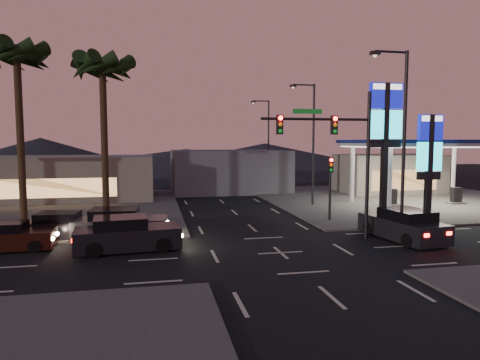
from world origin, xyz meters
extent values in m
plane|color=black|center=(0.00, 0.00, 0.00)|extent=(140.00, 140.00, 0.00)
cube|color=#47443F|center=(16.00, 16.00, 0.06)|extent=(24.00, 24.00, 0.12)
cube|color=#47443F|center=(-16.00, 16.00, 0.06)|extent=(24.00, 24.00, 0.12)
cylinder|color=silver|center=(11.00, 9.00, 2.50)|extent=(0.36, 0.36, 5.00)
cylinder|color=silver|center=(11.00, 15.00, 2.50)|extent=(0.36, 0.36, 5.00)
cylinder|color=silver|center=(21.00, 15.00, 2.50)|extent=(0.36, 0.36, 5.00)
cube|color=silver|center=(16.00, 12.00, 5.20)|extent=(12.00, 8.00, 0.50)
cube|color=white|center=(16.00, 12.00, 4.90)|extent=(11.60, 7.60, 0.06)
cube|color=navy|center=(16.00, 12.00, 5.35)|extent=(12.20, 8.20, 0.25)
cube|color=black|center=(13.00, 12.00, 0.80)|extent=(0.80, 0.50, 1.40)
cube|color=black|center=(19.00, 12.00, 0.80)|extent=(0.80, 0.50, 1.40)
cube|color=#726B5B|center=(18.00, 21.00, 2.00)|extent=(10.00, 6.00, 4.00)
cube|color=black|center=(8.50, 5.50, 4.50)|extent=(0.35, 0.35, 9.00)
cube|color=#0D1196|center=(8.50, 5.50, 8.20)|extent=(2.20, 0.30, 1.60)
cube|color=white|center=(8.50, 5.50, 8.75)|extent=(1.98, 0.32, 0.35)
cube|color=#1AF0FE|center=(8.50, 5.50, 6.40)|extent=(2.20, 0.30, 1.80)
cube|color=black|center=(8.50, 5.50, 5.20)|extent=(2.09, 0.28, 0.50)
cube|color=black|center=(11.00, 4.50, 3.50)|extent=(0.35, 0.35, 7.00)
cube|color=#0D1196|center=(11.00, 4.50, 6.20)|extent=(1.60, 0.30, 1.60)
cube|color=white|center=(11.00, 4.50, 6.75)|extent=(1.44, 0.32, 0.35)
cube|color=#1AF0FE|center=(11.00, 4.50, 4.40)|extent=(1.60, 0.30, 1.80)
cube|color=black|center=(11.00, 4.50, 3.20)|extent=(1.52, 0.28, 0.50)
cylinder|color=black|center=(5.50, 2.00, 4.00)|extent=(0.20, 0.20, 8.00)
cylinder|color=black|center=(2.50, 2.00, 6.50)|extent=(6.00, 0.14, 0.14)
cube|color=#0C3F14|center=(2.00, 2.00, 6.90)|extent=(1.60, 0.05, 0.25)
cube|color=black|center=(3.50, 2.00, 6.20)|extent=(0.32, 0.25, 1.00)
sphere|color=#FF0C07|center=(3.50, 1.85, 6.53)|extent=(0.22, 0.22, 0.22)
sphere|color=orange|center=(3.50, 1.85, 6.20)|extent=(0.20, 0.20, 0.20)
sphere|color=#0CB226|center=(3.50, 1.85, 5.87)|extent=(0.20, 0.20, 0.20)
cube|color=black|center=(0.50, 2.00, 6.20)|extent=(0.32, 0.25, 1.00)
sphere|color=#FF0C07|center=(0.50, 1.85, 6.53)|extent=(0.22, 0.22, 0.22)
sphere|color=orange|center=(0.50, 1.85, 6.20)|extent=(0.20, 0.20, 0.20)
sphere|color=#0CB226|center=(0.50, 1.85, 5.87)|extent=(0.20, 0.20, 0.20)
cylinder|color=black|center=(5.50, 7.00, 2.00)|extent=(0.16, 0.16, 4.00)
cube|color=black|center=(5.50, 7.00, 3.80)|extent=(0.32, 0.25, 1.00)
sphere|color=#FF0C07|center=(5.50, 6.85, 4.13)|extent=(0.22, 0.22, 0.22)
sphere|color=orange|center=(5.50, 6.85, 3.80)|extent=(0.20, 0.20, 0.20)
sphere|color=#0CB226|center=(5.50, 6.85, 3.47)|extent=(0.20, 0.20, 0.20)
cylinder|color=black|center=(7.00, 1.00, 5.00)|extent=(0.18, 0.18, 10.00)
cylinder|color=black|center=(6.10, 1.00, 9.90)|extent=(1.80, 0.12, 0.12)
cube|color=black|center=(5.20, 1.00, 9.80)|extent=(0.50, 0.25, 0.18)
sphere|color=#FFCC8C|center=(5.20, 1.00, 9.68)|extent=(0.20, 0.20, 0.20)
cylinder|color=black|center=(7.00, 14.00, 5.00)|extent=(0.18, 0.18, 10.00)
cylinder|color=black|center=(6.10, 14.00, 9.90)|extent=(1.80, 0.12, 0.12)
cube|color=black|center=(5.20, 14.00, 9.80)|extent=(0.50, 0.25, 0.18)
sphere|color=#FFCC8C|center=(5.20, 14.00, 9.68)|extent=(0.20, 0.20, 0.20)
cylinder|color=black|center=(7.00, 28.00, 5.00)|extent=(0.18, 0.18, 10.00)
cylinder|color=black|center=(6.10, 28.00, 9.90)|extent=(1.80, 0.12, 0.12)
cube|color=black|center=(5.20, 28.00, 9.80)|extent=(0.50, 0.25, 0.18)
sphere|color=#FFCC8C|center=(5.20, 28.00, 9.68)|extent=(0.20, 0.20, 0.20)
cylinder|color=black|center=(-9.00, 9.50, 5.10)|extent=(0.44, 0.44, 10.20)
sphere|color=black|center=(-9.00, 9.50, 10.20)|extent=(0.90, 0.90, 0.90)
cone|color=black|center=(-7.70, 9.50, 9.90)|extent=(0.90, 2.74, 1.91)
cone|color=black|center=(-8.08, 10.42, 9.90)|extent=(2.57, 2.57, 1.91)
cone|color=black|center=(-9.00, 10.80, 9.90)|extent=(2.74, 0.90, 1.91)
cone|color=black|center=(-9.92, 10.42, 9.90)|extent=(2.57, 2.57, 1.91)
cone|color=black|center=(-10.30, 9.50, 9.90)|extent=(0.90, 2.74, 1.91)
cone|color=black|center=(-9.92, 8.58, 9.90)|extent=(2.57, 2.57, 1.91)
cone|color=black|center=(-9.00, 8.20, 9.90)|extent=(2.74, 0.90, 1.91)
cone|color=black|center=(-8.08, 8.58, 9.90)|extent=(2.57, 2.57, 1.91)
cylinder|color=black|center=(-14.00, 9.50, 5.40)|extent=(0.44, 0.44, 10.80)
sphere|color=black|center=(-14.00, 9.50, 10.80)|extent=(0.90, 0.90, 0.90)
cone|color=black|center=(-12.70, 9.50, 10.50)|extent=(0.90, 2.74, 1.91)
cone|color=black|center=(-13.08, 10.42, 10.50)|extent=(2.57, 2.57, 1.91)
cone|color=black|center=(-14.00, 10.80, 10.50)|extent=(2.74, 0.90, 1.91)
cone|color=black|center=(-14.92, 10.42, 10.50)|extent=(2.57, 2.57, 1.91)
cone|color=black|center=(-14.00, 8.20, 10.50)|extent=(2.74, 0.90, 1.91)
cone|color=black|center=(-13.08, 8.58, 10.50)|extent=(2.57, 2.57, 1.91)
cube|color=#726B5B|center=(-14.00, 22.00, 2.00)|extent=(16.00, 8.00, 4.00)
cube|color=#4C4C51|center=(2.00, 26.00, 2.20)|extent=(12.00, 9.00, 4.40)
cone|color=black|center=(-25.00, 60.00, 3.00)|extent=(40.00, 40.00, 6.00)
cone|color=black|center=(15.00, 60.00, 2.50)|extent=(50.00, 50.00, 5.00)
cone|color=black|center=(0.00, 60.00, 2.00)|extent=(60.00, 60.00, 4.00)
cube|color=black|center=(-7.21, 1.99, 0.62)|extent=(5.17, 2.57, 1.02)
cube|color=black|center=(-7.55, 1.95, 1.30)|extent=(2.67, 2.16, 0.74)
cylinder|color=black|center=(-5.72, 3.10, 0.36)|extent=(0.75, 0.34, 0.73)
cylinder|color=black|center=(-5.53, 1.18, 0.36)|extent=(0.75, 0.34, 0.73)
cylinder|color=black|center=(-8.88, 2.79, 0.36)|extent=(0.75, 0.34, 0.73)
cylinder|color=black|center=(-8.70, 0.88, 0.36)|extent=(0.75, 0.34, 0.73)
sphere|color=#FFF2BF|center=(-4.79, 2.90, 0.70)|extent=(0.25, 0.25, 0.25)
sphere|color=#FFF2BF|center=(-4.66, 1.55, 0.70)|extent=(0.25, 0.25, 0.25)
cube|color=#FF140A|center=(-9.76, 2.43, 0.79)|extent=(0.12, 0.29, 0.16)
cube|color=#FF140A|center=(-9.63, 1.07, 0.79)|extent=(0.12, 0.29, 0.16)
cube|color=black|center=(-12.93, 3.17, 0.52)|extent=(4.20, 1.86, 0.85)
cube|color=black|center=(-13.21, 3.16, 1.09)|extent=(2.12, 1.66, 0.61)
cylinder|color=black|center=(-11.63, 4.01, 0.30)|extent=(0.61, 0.24, 0.60)
cylinder|color=black|center=(-11.59, 2.40, 0.30)|extent=(0.61, 0.24, 0.60)
sphere|color=#FFF2BF|center=(-10.87, 3.79, 0.59)|extent=(0.21, 0.21, 0.21)
sphere|color=#FFF2BF|center=(-10.84, 2.66, 0.59)|extent=(0.21, 0.21, 0.21)
cube|color=#4D4D4F|center=(-7.72, 4.73, 0.62)|extent=(5.12, 2.51, 1.01)
cube|color=black|center=(-8.06, 4.76, 1.30)|extent=(2.64, 2.12, 0.73)
cylinder|color=black|center=(-6.07, 5.55, 0.36)|extent=(0.74, 0.33, 0.72)
cylinder|color=black|center=(-6.23, 3.64, 0.36)|extent=(0.74, 0.33, 0.72)
cylinder|color=black|center=(-9.21, 5.82, 0.36)|extent=(0.74, 0.33, 0.72)
cylinder|color=black|center=(-9.38, 3.92, 0.36)|extent=(0.74, 0.33, 0.72)
sphere|color=#FFF2BF|center=(-5.19, 5.19, 0.70)|extent=(0.25, 0.25, 0.25)
sphere|color=#FFF2BF|center=(-5.31, 3.85, 0.70)|extent=(0.25, 0.25, 0.25)
cube|color=#FF140A|center=(-10.13, 5.62, 0.79)|extent=(0.11, 0.29, 0.16)
cube|color=#FF140A|center=(-10.25, 4.27, 0.79)|extent=(0.11, 0.29, 0.16)
cube|color=black|center=(-10.83, 5.35, 0.54)|extent=(4.51, 2.28, 0.89)
cube|color=black|center=(-11.12, 5.38, 1.13)|extent=(2.34, 1.90, 0.64)
cylinder|color=black|center=(-9.37, 6.04, 0.32)|extent=(0.65, 0.30, 0.63)
cylinder|color=black|center=(-9.55, 4.37, 0.32)|extent=(0.65, 0.30, 0.63)
cylinder|color=black|center=(-12.11, 6.33, 0.32)|extent=(0.65, 0.30, 0.63)
cylinder|color=black|center=(-12.29, 4.66, 0.32)|extent=(0.65, 0.30, 0.63)
sphere|color=#FFF2BF|center=(-8.61, 5.71, 0.61)|extent=(0.22, 0.22, 0.22)
sphere|color=#FFF2BF|center=(-8.73, 4.53, 0.61)|extent=(0.22, 0.22, 0.22)
cube|color=#FF140A|center=(-12.92, 6.17, 0.69)|extent=(0.10, 0.25, 0.14)
cube|color=#FF140A|center=(-13.05, 4.99, 0.69)|extent=(0.10, 0.25, 0.14)
cube|color=black|center=(7.31, 1.40, 0.64)|extent=(2.81, 5.33, 1.04)
cube|color=black|center=(7.35, 1.06, 1.33)|extent=(2.29, 2.79, 0.75)
cylinder|color=black|center=(6.11, 2.87, 0.37)|extent=(0.38, 0.77, 0.74)
cylinder|color=black|center=(8.06, 3.13, 0.37)|extent=(0.38, 0.77, 0.74)
cylinder|color=black|center=(6.56, -0.34, 0.37)|extent=(0.38, 0.77, 0.74)
cylinder|color=black|center=(8.50, -0.07, 0.37)|extent=(0.38, 0.77, 0.74)
cube|color=#FF140A|center=(6.97, -1.21, 0.81)|extent=(0.30, 0.13, 0.16)
cube|color=#FF140A|center=(8.34, -1.02, 0.81)|extent=(0.30, 0.13, 0.16)
camera|label=1|loc=(-5.91, -19.34, 5.32)|focal=32.00mm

